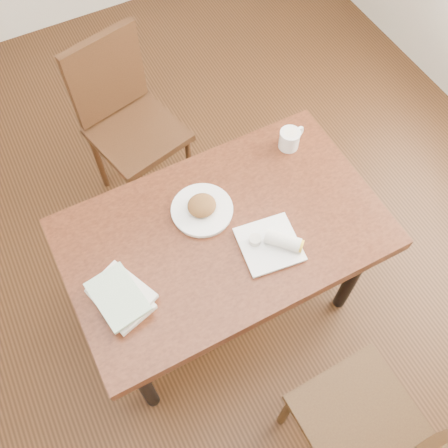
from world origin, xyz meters
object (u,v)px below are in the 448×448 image
table (224,241)px  plate_burrito (274,243)px  chair_far (126,115)px  coffee_mug (290,138)px  plate_scone (202,208)px  chair_near (379,438)px  book_stack (120,297)px

table → plate_burrito: (0.14, -0.15, 0.11)m
table → plate_burrito: plate_burrito is taller
table → chair_far: 0.94m
chair_far → coffee_mug: chair_far is taller
chair_far → plate_scone: bearing=-87.3°
chair_near → plate_burrito: 0.78m
coffee_mug → chair_far: bearing=127.5°
table → coffee_mug: size_ratio=9.69×
plate_burrito → plate_scone: bearing=123.0°
chair_near → book_stack: 1.04m
chair_near → table: bearing=99.3°
chair_near → chair_far: same height
chair_far → coffee_mug: bearing=-52.5°
chair_far → coffee_mug: 0.89m
chair_near → plate_burrito: chair_near is taller
table → coffee_mug: (0.45, 0.24, 0.13)m
table → coffee_mug: bearing=28.7°
table → coffee_mug: coffee_mug is taller
coffee_mug → book_stack: coffee_mug is taller
table → chair_near: bearing=-80.7°
plate_burrito → coffee_mug: bearing=51.7°
plate_burrito → book_stack: (-0.60, 0.07, 0.01)m
plate_scone → coffee_mug: 0.50m
plate_burrito → book_stack: bearing=173.7°
plate_scone → plate_burrito: (0.17, -0.27, -0.00)m
table → chair_far: (-0.08, 0.93, -0.12)m
table → chair_near: size_ratio=1.31×
table → book_stack: (-0.46, -0.08, 0.11)m
coffee_mug → book_stack: size_ratio=0.48×
chair_far → plate_burrito: chair_far is taller
table → chair_near: chair_near is taller
table → coffee_mug: 0.52m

